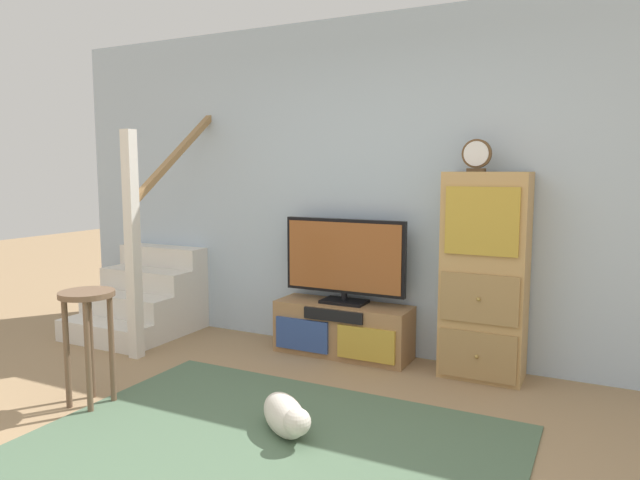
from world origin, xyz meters
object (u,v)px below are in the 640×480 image
Objects in this scene: desk_clock at (477,155)px; bar_stool_near at (88,321)px; dog at (286,416)px; television at (344,259)px; media_console at (343,329)px; side_cabinet at (485,276)px.

desk_clock is 0.31× the size of bar_stool_near.
bar_stool_near is at bearing -172.05° from dog.
media_console is at bearing -90.00° from television.
side_cabinet is 1.77m from dog.
television reaches higher than bar_stool_near.
television is 1.38× the size of bar_stool_near.
television is at bearing 101.89° from dog.
bar_stool_near is at bearing -121.88° from media_console.
desk_clock is at bearing -169.37° from side_cabinet.
side_cabinet reaches higher than dog.
bar_stool_near is (-1.01, -1.63, 0.33)m from media_console.
side_cabinet is 3.17× the size of dog.
media_console is 0.57m from television.
television is 4.51× the size of desk_clock.
media_console is 1.48m from dog.
media_console is 1.50× the size of bar_stool_near.
dog is at bearing -77.91° from media_console.
media_console is 4.89× the size of desk_clock.
desk_clock is (-0.08, -0.01, 0.85)m from side_cabinet.
bar_stool_near is at bearing -121.50° from television.
desk_clock is 2.18m from dog.
side_cabinet is (1.10, -0.01, -0.05)m from television.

